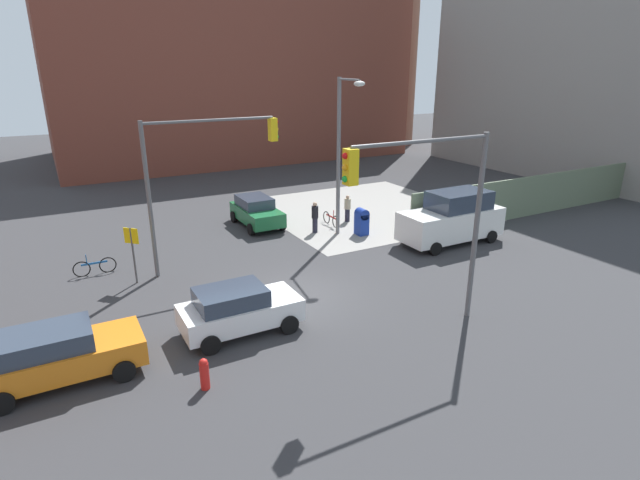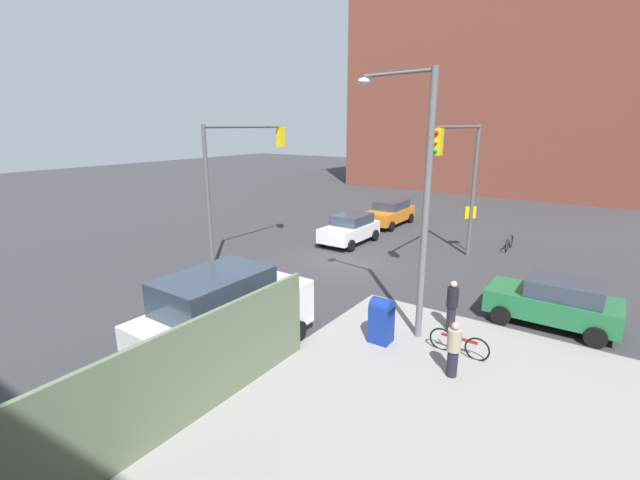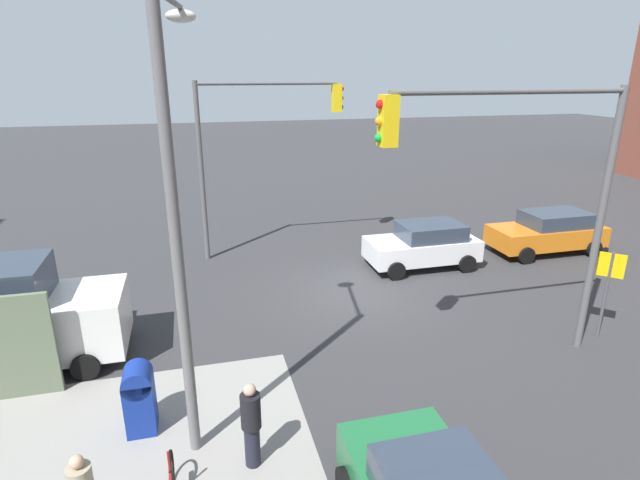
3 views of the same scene
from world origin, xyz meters
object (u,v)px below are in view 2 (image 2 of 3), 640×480
at_px(sedan_green, 555,302).
at_px(van_white_delivery, 225,316).
at_px(hatchback_white, 350,229).
at_px(pedestrian_crossing, 453,349).
at_px(bicycle_leaning_on_fence, 459,344).
at_px(sedan_orange, 390,212).
at_px(traffic_signal_se_corner, 240,165).
at_px(fire_hydrant, 331,223).
at_px(bicycle_at_crosswalk, 509,243).
at_px(pedestrian_waiting, 452,305).
at_px(street_lamp_corner, 416,187).
at_px(mailbox_blue, 381,319).
at_px(traffic_signal_nw_corner, 461,167).

height_order(sedan_green, van_white_delivery, van_white_delivery).
height_order(hatchback_white, pedestrian_crossing, hatchback_white).
bearing_deg(van_white_delivery, bicycle_leaning_on_fence, 126.02).
height_order(sedan_green, sedan_orange, same).
bearing_deg(traffic_signal_se_corner, sedan_orange, 166.36).
height_order(fire_hydrant, bicycle_at_crosswalk, bicycle_at_crosswalk).
distance_m(pedestrian_crossing, pedestrian_waiting, 2.75).
bearing_deg(hatchback_white, street_lamp_corner, 40.82).
xyz_separation_m(bicycle_leaning_on_fence, bicycle_at_crosswalk, (-12.40, -1.20, 0.00)).
height_order(mailbox_blue, fire_hydrant, mailbox_blue).
height_order(traffic_signal_nw_corner, bicycle_leaning_on_fence, traffic_signal_nw_corner).
bearing_deg(hatchback_white, pedestrian_waiting, 48.29).
xyz_separation_m(fire_hydrant, sedan_green, (6.91, 13.36, 0.36)).
distance_m(bicycle_leaning_on_fence, bicycle_at_crosswalk, 12.46).
bearing_deg(sedan_orange, pedestrian_crossing, 31.18).
distance_m(sedan_green, pedestrian_waiting, 3.51).
relative_size(street_lamp_corner, bicycle_at_crosswalk, 4.57).
relative_size(fire_hydrant, pedestrian_crossing, 0.60).
distance_m(traffic_signal_nw_corner, pedestrian_crossing, 10.24).
bearing_deg(bicycle_leaning_on_fence, hatchback_white, -134.40).
distance_m(traffic_signal_se_corner, sedan_green, 14.19).
bearing_deg(traffic_signal_se_corner, bicycle_at_crosswalk, 131.33).
xyz_separation_m(mailbox_blue, sedan_green, (-4.29, 4.16, 0.08)).
distance_m(street_lamp_corner, sedan_green, 6.26).
height_order(fire_hydrant, bicycle_leaning_on_fence, bicycle_leaning_on_fence).
bearing_deg(mailbox_blue, fire_hydrant, -140.60).
distance_m(pedestrian_crossing, bicycle_leaning_on_fence, 1.30).
xyz_separation_m(van_white_delivery, pedestrian_waiting, (-5.32, 4.70, -0.40)).
relative_size(traffic_signal_se_corner, bicycle_at_crosswalk, 3.71).
bearing_deg(bicycle_at_crosswalk, pedestrian_crossing, 5.88).
relative_size(traffic_signal_se_corner, sedan_orange, 1.48).
bearing_deg(bicycle_at_crosswalk, hatchback_white, -64.03).
distance_m(traffic_signal_nw_corner, fire_hydrant, 10.04).
bearing_deg(fire_hydrant, street_lamp_corner, 43.53).
bearing_deg(traffic_signal_se_corner, mailbox_blue, 68.36).
bearing_deg(van_white_delivery, sedan_orange, -168.54).
distance_m(fire_hydrant, hatchback_white, 3.21).
relative_size(mailbox_blue, bicycle_at_crosswalk, 0.82).
xyz_separation_m(fire_hydrant, van_white_delivery, (14.52, 6.00, 0.79)).
distance_m(traffic_signal_se_corner, sedan_orange, 11.85).
height_order(street_lamp_corner, pedestrian_crossing, street_lamp_corner).
bearing_deg(pedestrian_crossing, street_lamp_corner, -177.65).
bearing_deg(pedestrian_waiting, van_white_delivery, 55.63).
xyz_separation_m(traffic_signal_se_corner, sedan_orange, (-10.92, 2.65, -3.78)).
relative_size(van_white_delivery, pedestrian_crossing, 3.47).
bearing_deg(traffic_signal_nw_corner, pedestrian_crossing, 17.80).
bearing_deg(pedestrian_waiting, bicycle_leaning_on_fence, 123.53).
relative_size(mailbox_blue, fire_hydrant, 1.52).
height_order(van_white_delivery, pedestrian_crossing, van_white_delivery).
relative_size(mailbox_blue, hatchback_white, 0.36).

